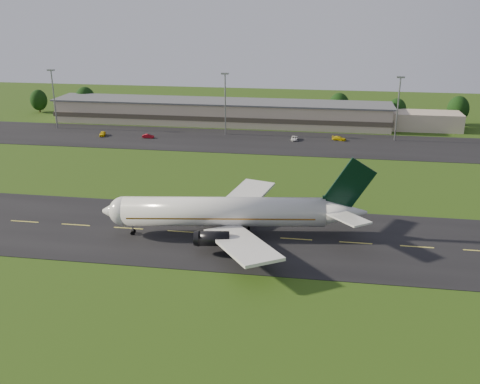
# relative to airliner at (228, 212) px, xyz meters

# --- Properties ---
(ground) EXTENTS (360.00, 360.00, 0.00)m
(ground) POSITION_rel_airliner_xyz_m (-20.04, -0.12, -4.66)
(ground) COLOR #254010
(ground) RESTS_ON ground
(taxiway) EXTENTS (220.00, 30.00, 0.10)m
(taxiway) POSITION_rel_airliner_xyz_m (-20.04, -0.12, -4.61)
(taxiway) COLOR black
(taxiway) RESTS_ON ground
(apron) EXTENTS (260.00, 30.00, 0.10)m
(apron) POSITION_rel_airliner_xyz_m (-20.04, 71.88, -4.61)
(apron) COLOR black
(apron) RESTS_ON ground
(airliner) EXTENTS (51.13, 41.78, 15.57)m
(airliner) POSITION_rel_airliner_xyz_m (0.00, 0.00, 0.00)
(airliner) COLOR white
(airliner) RESTS_ON ground
(terminal) EXTENTS (145.00, 16.00, 8.40)m
(terminal) POSITION_rel_airliner_xyz_m (-13.63, 96.06, -0.67)
(terminal) COLOR #BBA78F
(terminal) RESTS_ON ground
(light_mast_west) EXTENTS (2.40, 1.20, 20.35)m
(light_mast_west) POSITION_rel_airliner_xyz_m (-75.04, 79.88, 8.08)
(light_mast_west) COLOR gray
(light_mast_west) RESTS_ON ground
(light_mast_centre) EXTENTS (2.40, 1.20, 20.35)m
(light_mast_centre) POSITION_rel_airliner_xyz_m (-15.04, 79.88, 8.08)
(light_mast_centre) COLOR gray
(light_mast_centre) RESTS_ON ground
(light_mast_east) EXTENTS (2.40, 1.20, 20.35)m
(light_mast_east) POSITION_rel_airliner_xyz_m (39.96, 79.88, 8.08)
(light_mast_east) COLOR gray
(light_mast_east) RESTS_ON ground
(tree_line) EXTENTS (195.49, 9.61, 10.67)m
(tree_line) POSITION_rel_airliner_xyz_m (4.91, 106.02, 0.55)
(tree_line) COLOR black
(tree_line) RESTS_ON ground
(service_vehicle_a) EXTENTS (2.61, 4.51, 1.44)m
(service_vehicle_a) POSITION_rel_airliner_xyz_m (-54.82, 71.30, -3.84)
(service_vehicle_a) COLOR yellow
(service_vehicle_a) RESTS_ON apron
(service_vehicle_b) EXTENTS (3.84, 1.50, 1.25)m
(service_vehicle_b) POSITION_rel_airliner_xyz_m (-38.97, 70.76, -3.94)
(service_vehicle_b) COLOR #9C0A17
(service_vehicle_b) RESTS_ON apron
(service_vehicle_c) EXTENTS (2.07, 4.47, 1.24)m
(service_vehicle_c) POSITION_rel_airliner_xyz_m (8.29, 75.28, -3.94)
(service_vehicle_c) COLOR silver
(service_vehicle_c) RESTS_ON apron
(service_vehicle_d) EXTENTS (4.79, 2.74, 1.31)m
(service_vehicle_d) POSITION_rel_airliner_xyz_m (22.40, 77.20, -3.91)
(service_vehicle_d) COLOR #DABE0C
(service_vehicle_d) RESTS_ON apron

